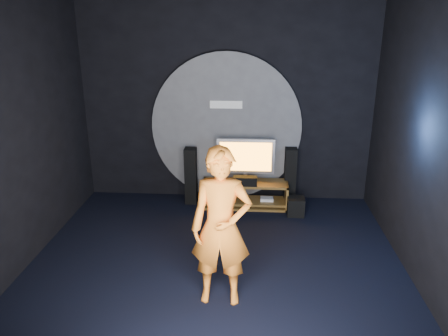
# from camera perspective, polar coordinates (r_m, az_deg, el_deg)

# --- Properties ---
(floor) EXTENTS (5.00, 5.00, 0.00)m
(floor) POSITION_cam_1_polar(r_m,az_deg,el_deg) (5.87, -1.21, -13.17)
(floor) COLOR black
(floor) RESTS_ON ground
(back_wall) EXTENTS (5.00, 0.04, 3.50)m
(back_wall) POSITION_cam_1_polar(r_m,az_deg,el_deg) (7.57, 0.32, 8.67)
(back_wall) COLOR black
(back_wall) RESTS_ON ground
(front_wall) EXTENTS (5.00, 0.04, 3.50)m
(front_wall) POSITION_cam_1_polar(r_m,az_deg,el_deg) (2.84, -5.83, -10.44)
(front_wall) COLOR black
(front_wall) RESTS_ON ground
(left_wall) EXTENTS (0.04, 5.00, 3.50)m
(left_wall) POSITION_cam_1_polar(r_m,az_deg,el_deg) (5.91, -26.32, 3.57)
(left_wall) COLOR black
(left_wall) RESTS_ON ground
(right_wall) EXTENTS (0.04, 5.00, 3.50)m
(right_wall) POSITION_cam_1_polar(r_m,az_deg,el_deg) (5.52, 25.48, 2.69)
(right_wall) COLOR black
(right_wall) RESTS_ON ground
(wall_disc_panel) EXTENTS (2.60, 0.11, 2.60)m
(wall_disc_panel) POSITION_cam_1_polar(r_m,az_deg,el_deg) (7.62, 0.29, 5.28)
(wall_disc_panel) COLOR #515156
(wall_disc_panel) RESTS_ON ground
(media_console) EXTENTS (1.46, 0.45, 0.45)m
(media_console) POSITION_cam_1_polar(r_m,az_deg,el_deg) (7.58, 2.80, -3.64)
(media_console) COLOR olive
(media_console) RESTS_ON ground
(tv) EXTENTS (0.98, 0.22, 0.75)m
(tv) POSITION_cam_1_polar(r_m,az_deg,el_deg) (7.41, 2.84, 1.28)
(tv) COLOR silver
(tv) RESTS_ON media_console
(center_speaker) EXTENTS (0.40, 0.15, 0.15)m
(center_speaker) POSITION_cam_1_polar(r_m,az_deg,el_deg) (7.33, 2.76, -1.70)
(center_speaker) COLOR black
(center_speaker) RESTS_ON media_console
(remote) EXTENTS (0.18, 0.05, 0.02)m
(remote) POSITION_cam_1_polar(r_m,az_deg,el_deg) (7.40, -1.22, -2.01)
(remote) COLOR black
(remote) RESTS_ON media_console
(tower_speaker_left) EXTENTS (0.20, 0.22, 1.00)m
(tower_speaker_left) POSITION_cam_1_polar(r_m,az_deg,el_deg) (7.64, -4.35, -1.03)
(tower_speaker_left) COLOR black
(tower_speaker_left) RESTS_ON ground
(tower_speaker_right) EXTENTS (0.20, 0.22, 1.00)m
(tower_speaker_right) POSITION_cam_1_polar(r_m,az_deg,el_deg) (7.71, 8.62, -1.02)
(tower_speaker_right) COLOR black
(tower_speaker_right) RESTS_ON ground
(subwoofer) EXTENTS (0.28, 0.28, 0.30)m
(subwoofer) POSITION_cam_1_polar(r_m,az_deg,el_deg) (7.37, 9.34, -4.96)
(subwoofer) COLOR black
(subwoofer) RESTS_ON ground
(player) EXTENTS (0.68, 0.45, 1.85)m
(player) POSITION_cam_1_polar(r_m,az_deg,el_deg) (4.88, -0.38, -7.80)
(player) COLOR orange
(player) RESTS_ON ground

